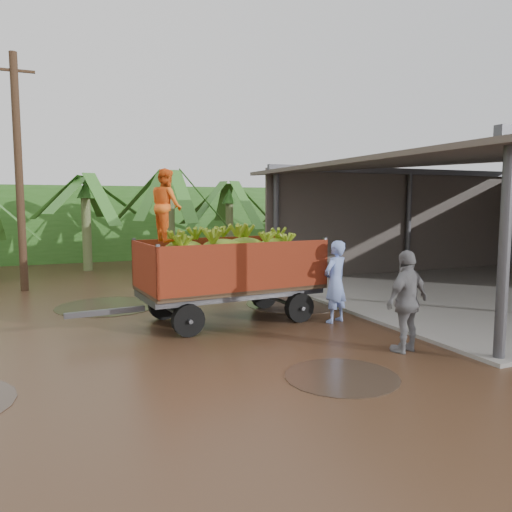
{
  "coord_description": "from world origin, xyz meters",
  "views": [
    {
      "loc": [
        -2.0,
        -9.98,
        2.82
      ],
      "look_at": [
        2.81,
        1.55,
        1.47
      ],
      "focal_mm": 35.0,
      "sensor_mm": 36.0,
      "label": 1
    }
  ],
  "objects_px": {
    "man_blue": "(335,282)",
    "man_grey": "(407,301)",
    "utility_pole": "(19,172)",
    "banana_trailer": "(228,267)"
  },
  "relations": [
    {
      "from": "man_grey",
      "to": "banana_trailer",
      "type": "bearing_deg",
      "value": -73.48
    },
    {
      "from": "banana_trailer",
      "to": "man_blue",
      "type": "height_order",
      "value": "banana_trailer"
    },
    {
      "from": "utility_pole",
      "to": "man_grey",
      "type": "bearing_deg",
      "value": -55.22
    },
    {
      "from": "man_blue",
      "to": "man_grey",
      "type": "xyz_separation_m",
      "value": [
        0.0,
        -2.54,
        0.0
      ]
    },
    {
      "from": "man_blue",
      "to": "man_grey",
      "type": "height_order",
      "value": "man_grey"
    },
    {
      "from": "man_blue",
      "to": "utility_pole",
      "type": "height_order",
      "value": "utility_pole"
    },
    {
      "from": "man_grey",
      "to": "utility_pole",
      "type": "height_order",
      "value": "utility_pole"
    },
    {
      "from": "man_blue",
      "to": "utility_pole",
      "type": "bearing_deg",
      "value": -69.26
    },
    {
      "from": "man_grey",
      "to": "utility_pole",
      "type": "distance_m",
      "value": 12.49
    },
    {
      "from": "banana_trailer",
      "to": "man_grey",
      "type": "relative_size",
      "value": 3.04
    }
  ]
}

